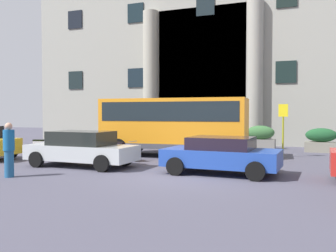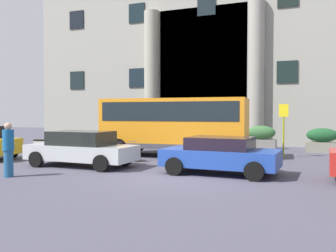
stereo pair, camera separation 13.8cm
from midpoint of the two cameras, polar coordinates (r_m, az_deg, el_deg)
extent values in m
cube|color=#484655|center=(12.29, 1.35, -8.20)|extent=(80.00, 64.00, 0.12)
cube|color=gray|center=(30.38, 13.64, 18.38)|extent=(32.87, 9.00, 21.44)
cube|color=black|center=(25.55, 5.49, 7.76)|extent=(6.24, 0.12, 9.38)
cylinder|color=gray|center=(26.52, -2.37, 7.55)|extent=(1.08, 1.08, 9.38)
cylinder|color=gray|center=(24.47, 13.61, 7.97)|extent=(1.08, 1.08, 9.38)
cube|color=black|center=(29.98, -13.79, 6.91)|extent=(1.26, 0.08, 1.38)
cube|color=black|center=(27.27, -4.70, 7.45)|extent=(1.26, 0.08, 1.38)
cube|color=black|center=(24.48, 18.14, 7.99)|extent=(1.26, 0.08, 1.38)
cube|color=black|center=(30.75, -13.87, 15.70)|extent=(1.26, 0.08, 1.38)
cube|color=black|center=(28.11, -4.73, 17.07)|extent=(1.26, 0.08, 1.38)
cube|color=black|center=(26.28, 6.13, 18.14)|extent=(1.26, 0.08, 1.38)
cube|color=orange|center=(17.99, 1.16, 0.46)|extent=(7.18, 2.81, 2.37)
cube|color=black|center=(17.99, 1.16, 2.26)|extent=(6.76, 2.81, 0.90)
cube|color=black|center=(17.33, 12.15, 1.57)|extent=(0.20, 1.94, 1.13)
cube|color=#43444D|center=(18.05, 1.16, -2.92)|extent=(7.18, 2.85, 0.24)
cylinder|color=black|center=(18.66, 9.45, -3.16)|extent=(0.92, 0.34, 0.90)
cylinder|color=black|center=(16.39, 8.29, -3.86)|extent=(0.92, 0.34, 0.90)
cylinder|color=black|center=(19.97, -4.68, -2.80)|extent=(0.92, 0.34, 0.90)
cylinder|color=black|center=(17.86, -7.50, -3.38)|extent=(0.92, 0.34, 0.90)
cylinder|color=#989D15|center=(18.42, 17.68, -0.79)|extent=(0.08, 0.08, 2.50)
cube|color=yellow|center=(18.37, 17.71, 2.32)|extent=(0.44, 0.03, 0.60)
cube|color=slate|center=(22.37, 14.44, -2.76)|extent=(1.69, 0.79, 0.58)
ellipsoid|color=#366636|center=(22.32, 14.45, -0.98)|extent=(1.62, 0.71, 0.82)
cube|color=#6D5E59|center=(25.33, -7.50, -2.23)|extent=(2.03, 0.92, 0.52)
ellipsoid|color=#1C582E|center=(25.29, -7.50, -0.68)|extent=(1.95, 0.83, 0.85)
cube|color=gray|center=(21.60, 22.96, -3.05)|extent=(1.70, 0.81, 0.55)
ellipsoid|color=#1C4D28|center=(21.55, 22.98, -1.31)|extent=(1.63, 0.73, 0.76)
cylinder|color=black|center=(18.79, -22.87, -3.68)|extent=(0.63, 0.25, 0.62)
cube|color=#B2B6B6|center=(15.01, -13.04, -3.99)|extent=(4.44, 1.81, 0.59)
cube|color=black|center=(14.97, -13.06, -1.82)|extent=(2.41, 1.56, 0.55)
cylinder|color=black|center=(14.96, -6.41, -4.95)|extent=(0.62, 0.21, 0.62)
cylinder|color=black|center=(13.49, -10.03, -5.73)|extent=(0.62, 0.21, 0.62)
cylinder|color=black|center=(16.63, -15.47, -4.31)|extent=(0.62, 0.21, 0.62)
cylinder|color=black|center=(15.32, -19.50, -4.89)|extent=(0.62, 0.21, 0.62)
cube|color=#20419C|center=(12.99, 8.45, -4.88)|extent=(4.03, 2.05, 0.59)
cube|color=black|center=(12.93, 8.46, -2.63)|extent=(2.20, 1.75, 0.43)
cylinder|color=black|center=(13.66, 15.00, -5.67)|extent=(0.63, 0.22, 0.62)
cylinder|color=black|center=(11.80, 13.54, -6.86)|extent=(0.63, 0.22, 0.62)
cylinder|color=black|center=(14.32, 4.25, -5.25)|extent=(0.63, 0.22, 0.62)
cylinder|color=black|center=(12.57, 1.30, -6.27)|extent=(0.63, 0.22, 0.62)
cylinder|color=black|center=(18.83, -16.98, -3.63)|extent=(0.61, 0.21, 0.60)
cylinder|color=black|center=(19.49, -20.38, -3.48)|extent=(0.61, 0.23, 0.60)
cube|color=white|center=(19.12, -18.72, -2.72)|extent=(0.87, 0.39, 0.32)
cube|color=black|center=(19.20, -19.19, -2.17)|extent=(0.55, 0.29, 0.12)
cylinder|color=#A5A5A8|center=(18.83, -17.28, -1.86)|extent=(0.13, 0.55, 0.03)
cylinder|color=black|center=(16.17, -4.92, -4.46)|extent=(0.61, 0.23, 0.60)
cylinder|color=black|center=(17.12, -8.68, -4.12)|extent=(0.61, 0.25, 0.60)
cube|color=#22449B|center=(16.61, -6.86, -3.33)|extent=(0.95, 0.43, 0.32)
cube|color=black|center=(16.71, -7.33, -2.68)|extent=(0.55, 0.31, 0.12)
cylinder|color=#A5A5A8|center=(16.19, -5.25, -2.39)|extent=(0.15, 0.54, 0.03)
cylinder|color=#1F5280|center=(13.30, -23.21, -5.39)|extent=(0.30, 0.30, 0.89)
cylinder|color=#165790|center=(13.23, -23.26, -2.01)|extent=(0.36, 0.36, 0.68)
sphere|color=tan|center=(13.21, -23.29, -0.02)|extent=(0.24, 0.24, 0.24)
camera|label=1|loc=(0.07, -89.76, 0.01)|focal=39.31mm
camera|label=2|loc=(0.07, 90.24, -0.01)|focal=39.31mm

